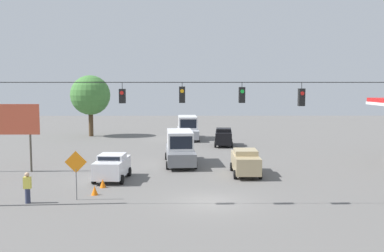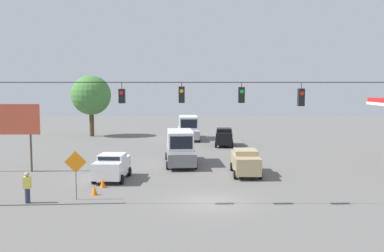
# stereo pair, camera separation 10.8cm
# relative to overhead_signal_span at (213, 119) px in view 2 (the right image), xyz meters

# --- Properties ---
(ground_plane) EXTENTS (140.00, 140.00, 0.00)m
(ground_plane) POSITION_rel_overhead_signal_span_xyz_m (0.08, -0.75, -4.77)
(ground_plane) COLOR #605E5B
(overhead_signal_span) EXTENTS (24.08, 0.38, 7.67)m
(overhead_signal_span) POSITION_rel_overhead_signal_span_xyz_m (0.00, 0.00, 0.00)
(overhead_signal_span) COLOR #4C473D
(overhead_signal_span) RESTS_ON ground_plane
(sedan_black_oncoming_deep) EXTENTS (2.20, 4.31, 1.93)m
(sedan_black_oncoming_deep) POSITION_rel_overhead_signal_span_xyz_m (-2.42, -23.38, -3.76)
(sedan_black_oncoming_deep) COLOR black
(sedan_black_oncoming_deep) RESTS_ON ground_plane
(box_truck_grey_withflow_mid) EXTENTS (2.81, 7.00, 2.78)m
(box_truck_grey_withflow_mid) POSITION_rel_overhead_signal_span_xyz_m (2.10, -12.64, -3.39)
(box_truck_grey_withflow_mid) COLOR slate
(box_truck_grey_withflow_mid) RESTS_ON ground_plane
(sedan_white_parked_shoulder) EXTENTS (2.26, 4.12, 1.81)m
(sedan_white_parked_shoulder) POSITION_rel_overhead_signal_span_xyz_m (6.69, -6.48, -3.82)
(sedan_white_parked_shoulder) COLOR silver
(sedan_white_parked_shoulder) RESTS_ON ground_plane
(box_truck_silver_withflow_deep) EXTENTS (2.85, 7.26, 2.81)m
(box_truck_silver_withflow_deep) POSITION_rel_overhead_signal_span_xyz_m (1.54, -29.44, -3.37)
(box_truck_silver_withflow_deep) COLOR #A8AAB2
(box_truck_silver_withflow_deep) RESTS_ON ground_plane
(sedan_tan_crossing_near) EXTENTS (2.02, 4.60, 1.88)m
(sedan_tan_crossing_near) POSITION_rel_overhead_signal_span_xyz_m (-2.82, -8.14, -3.78)
(sedan_tan_crossing_near) COLOR tan
(sedan_tan_crossing_near) RESTS_ON ground_plane
(traffic_cone_nearest) EXTENTS (0.40, 0.40, 0.56)m
(traffic_cone_nearest) POSITION_rel_overhead_signal_span_xyz_m (7.00, -2.30, -4.49)
(traffic_cone_nearest) COLOR orange
(traffic_cone_nearest) RESTS_ON ground_plane
(traffic_cone_second) EXTENTS (0.40, 0.40, 0.56)m
(traffic_cone_second) POSITION_rel_overhead_signal_span_xyz_m (6.89, -4.18, -4.49)
(traffic_cone_second) COLOR orange
(traffic_cone_second) RESTS_ON ground_plane
(traffic_cone_third) EXTENTS (0.40, 0.40, 0.56)m
(traffic_cone_third) POSITION_rel_overhead_signal_span_xyz_m (6.98, -6.48, -4.49)
(traffic_cone_third) COLOR orange
(traffic_cone_third) RESTS_ON ground_plane
(roadside_billboard) EXTENTS (4.88, 0.16, 5.17)m
(roadside_billboard) POSITION_rel_overhead_signal_span_xyz_m (15.09, -9.33, -1.00)
(roadside_billboard) COLOR #4C473D
(roadside_billboard) RESTS_ON ground_plane
(work_zone_sign) EXTENTS (1.27, 0.06, 2.84)m
(work_zone_sign) POSITION_rel_overhead_signal_span_xyz_m (7.80, -1.22, -2.78)
(work_zone_sign) COLOR slate
(work_zone_sign) RESTS_ON ground_plane
(pedestrian) EXTENTS (0.40, 0.28, 1.75)m
(pedestrian) POSITION_rel_overhead_signal_span_xyz_m (10.34, -0.53, -3.88)
(pedestrian) COLOR #2D334C
(pedestrian) RESTS_ON ground_plane
(tree_horizon_left) EXTENTS (5.11, 5.11, 7.90)m
(tree_horizon_left) POSITION_rel_overhead_signal_span_xyz_m (14.13, -32.50, 0.55)
(tree_horizon_left) COLOR #4C3823
(tree_horizon_left) RESTS_ON ground_plane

